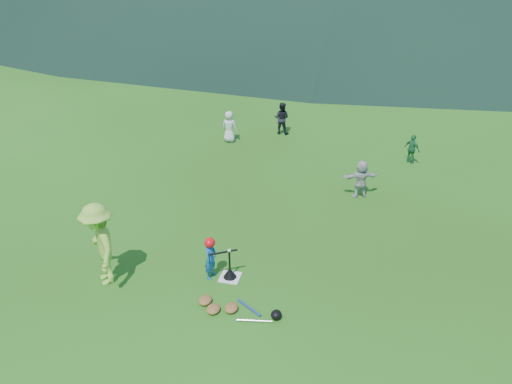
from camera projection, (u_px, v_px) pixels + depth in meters
The scene contains 13 objects.
ground at pixel (230, 278), 11.26m from camera, with size 120.00×120.00×0.00m, color #225112.
home_plate at pixel (230, 277), 11.26m from camera, with size 0.45×0.45×0.02m, color silver.
baseball at pixel (229, 251), 10.91m from camera, with size 0.08×0.08×0.08m, color white.
batter_child at pixel (211, 258), 11.05m from camera, with size 0.37×0.24×1.00m, color #16569B.
adult_coach at pixel (100, 244), 10.71m from camera, with size 1.25×0.72×1.94m, color #8DCC3C.
fielder_a at pixel (229, 127), 18.16m from camera, with size 0.56×0.37×1.15m, color silver.
fielder_b at pixel (282, 118), 18.86m from camera, with size 0.60×0.46×1.22m, color black.
fielder_c at pixel (412, 149), 16.52m from camera, with size 0.59×0.24×1.00m, color #22733A.
fielder_d at pixel (361, 179), 14.41m from camera, with size 1.06×0.34×1.14m, color #B9B9B9.
batting_tee at pixel (230, 273), 11.20m from camera, with size 0.30×0.30×0.68m.
batter_gear at pixel (211, 243), 10.86m from camera, with size 0.70×0.34×0.37m.
equipment_pile at pixel (231, 308), 10.26m from camera, with size 1.80×0.65×0.19m.
outfield_fence at pixel (341, 29), 34.97m from camera, with size 70.07×0.08×1.33m.
Camera 1 is at (2.69, -8.65, 6.99)m, focal length 35.00 mm.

